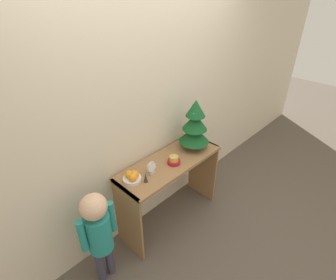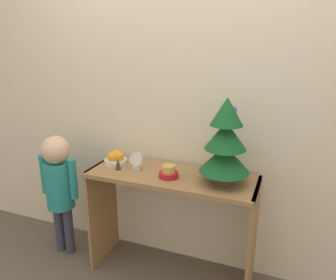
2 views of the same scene
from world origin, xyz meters
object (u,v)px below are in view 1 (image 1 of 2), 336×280
Objects in this scene: fruit_bowl at (132,177)px; singing_bowl at (174,160)px; figurine at (146,178)px; mini_tree at (195,126)px; desk_clock at (151,168)px; child_figure at (98,229)px.

fruit_bowl is 0.45m from singing_bowl.
singing_bowl is (0.44, -0.09, -0.01)m from fruit_bowl.
figurine reaches higher than singing_bowl.
desk_clock is (-0.60, -0.00, -0.20)m from mini_tree.
child_figure reaches higher than singing_bowl.
mini_tree is at bearing 3.96° from figurine.
mini_tree is 0.56× the size of child_figure.
mini_tree is 3.31× the size of fruit_bowl.
fruit_bowl is 1.30× the size of singing_bowl.
child_figure is at bearing -179.27° from singing_bowl.
singing_bowl is 1.01× the size of desk_clock.
mini_tree is at bearing -3.29° from fruit_bowl.
child_figure is (-1.24, -0.05, -0.43)m from mini_tree.
child_figure is (-0.89, -0.01, -0.20)m from singing_bowl.
mini_tree is 6.13× the size of figurine.
fruit_bowl is at bearing 176.71° from mini_tree.
child_figure reaches higher than figurine.
figurine is 0.56m from child_figure.
fruit_bowl is 0.12m from figurine.
desk_clock reaches higher than fruit_bowl.
desk_clock is 1.41× the size of figurine.
figurine is (0.07, -0.10, 0.00)m from fruit_bowl.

